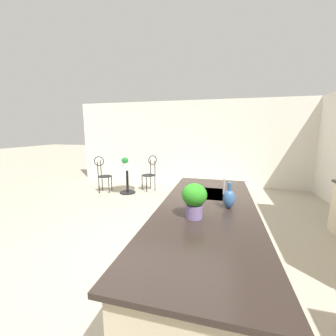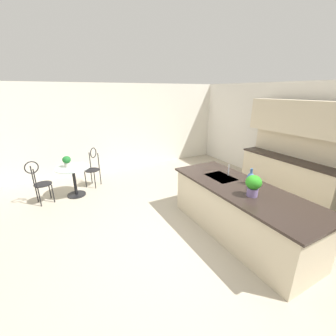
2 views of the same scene
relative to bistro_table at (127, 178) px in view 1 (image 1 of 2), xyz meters
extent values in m
plane|color=#B2A893|center=(2.75, 1.56, -0.45)|extent=(40.00, 40.00, 0.00)
cube|color=silver|center=(-1.51, 1.56, 0.90)|extent=(0.12, 7.80, 2.70)
cube|color=beige|center=(3.05, 2.41, -0.01)|extent=(2.70, 0.96, 0.88)
cube|color=#2D231E|center=(3.05, 2.41, 0.45)|extent=(2.80, 1.06, 0.04)
cube|color=#B2B5BA|center=(2.50, 2.41, 0.46)|extent=(0.56, 0.40, 0.03)
cylinder|color=black|center=(0.00, 0.00, -0.43)|extent=(0.44, 0.44, 0.03)
cylinder|color=black|center=(0.00, 0.00, -0.07)|extent=(0.07, 0.07, 0.69)
cylinder|color=#B2C6C1|center=(0.00, 0.00, 0.29)|extent=(0.80, 0.80, 0.01)
cylinder|color=black|center=(-0.20, 0.50, -0.22)|extent=(0.03, 0.03, 0.45)
cylinder|color=black|center=(-0.38, 0.30, -0.22)|extent=(0.03, 0.03, 0.45)
cylinder|color=black|center=(-0.40, 0.69, -0.22)|extent=(0.03, 0.03, 0.45)
cylinder|color=black|center=(-0.59, 0.48, -0.22)|extent=(0.03, 0.03, 0.45)
cylinder|color=black|center=(-0.39, 0.49, 0.01)|extent=(0.54, 0.54, 0.02)
cylinder|color=black|center=(-0.42, 0.69, 0.23)|extent=(0.03, 0.03, 0.45)
cylinder|color=black|center=(-0.59, 0.50, 0.23)|extent=(0.03, 0.03, 0.45)
torus|color=black|center=(-0.50, 0.59, 0.45)|extent=(0.23, 0.21, 0.28)
cylinder|color=black|center=(-0.12, -0.57, -0.22)|extent=(0.03, 0.03, 0.45)
cylinder|color=black|center=(0.15, -0.51, -0.22)|extent=(0.03, 0.03, 0.45)
cylinder|color=black|center=(-0.05, -0.84, -0.22)|extent=(0.03, 0.03, 0.45)
cylinder|color=black|center=(0.22, -0.78, -0.22)|extent=(0.03, 0.03, 0.45)
cylinder|color=black|center=(0.05, -0.67, 0.01)|extent=(0.46, 0.46, 0.02)
cylinder|color=black|center=(-0.04, -0.85, 0.23)|extent=(0.03, 0.03, 0.45)
cylinder|color=black|center=(0.21, -0.79, 0.23)|extent=(0.03, 0.03, 0.45)
torus|color=black|center=(0.08, -0.82, 0.45)|extent=(0.09, 0.28, 0.28)
cylinder|color=#B2B5BA|center=(2.50, 2.59, 0.58)|extent=(0.02, 0.02, 0.22)
cylinder|color=beige|center=(-0.10, -0.10, 0.35)|extent=(0.13, 0.13, 0.10)
ellipsoid|color=#206F2D|center=(-0.10, -0.10, 0.48)|extent=(0.19, 0.19, 0.17)
cylinder|color=#7A669E|center=(3.35, 2.30, 0.54)|extent=(0.17, 0.17, 0.13)
ellipsoid|color=#2D9021|center=(3.35, 2.30, 0.71)|extent=(0.24, 0.24, 0.22)
ellipsoid|color=#386099|center=(3.00, 2.64, 0.58)|extent=(0.13, 0.13, 0.21)
cylinder|color=#386099|center=(3.00, 2.64, 0.72)|extent=(0.04, 0.04, 0.08)
camera|label=1|loc=(5.28, 2.53, 1.31)|focal=22.20mm
camera|label=2|loc=(5.47, -0.33, 2.04)|focal=23.50mm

